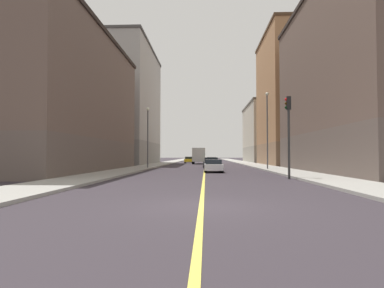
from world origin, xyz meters
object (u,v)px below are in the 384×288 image
(traffic_light_left_near, at_px, (288,125))
(car_yellow, at_px, (189,160))
(street_lamp_left_near, at_px, (267,123))
(car_black, at_px, (211,163))
(car_white, at_px, (213,166))
(box_truck, at_px, (199,155))
(building_left_near, at_px, (364,80))
(building_left_mid, at_px, (295,99))
(building_left_far, at_px, (269,133))
(street_lamp_right_near, at_px, (148,131))
(building_right_midblock, at_px, (125,106))
(building_right_corner, at_px, (58,102))
(car_teal, at_px, (211,161))

(traffic_light_left_near, distance_m, car_yellow, 47.90)
(street_lamp_left_near, xyz_separation_m, car_black, (-5.98, 5.54, -4.41))
(car_white, bearing_deg, traffic_light_left_near, -61.60)
(box_truck, bearing_deg, building_left_near, -63.22)
(building_left_mid, distance_m, car_yellow, 25.93)
(building_left_near, height_order, car_yellow, building_left_near)
(traffic_light_left_near, bearing_deg, building_left_mid, 74.24)
(traffic_light_left_near, height_order, car_white, traffic_light_left_near)
(building_left_far, xyz_separation_m, traffic_light_left_near, (-8.75, -52.87, -2.88))
(building_left_near, distance_m, traffic_light_left_near, 12.71)
(street_lamp_left_near, bearing_deg, car_white, -143.78)
(traffic_light_left_near, distance_m, box_truck, 39.50)
(street_lamp_right_near, bearing_deg, car_yellow, 83.87)
(building_left_mid, height_order, street_lamp_left_near, building_left_mid)
(traffic_light_left_near, bearing_deg, building_right_midblock, 118.95)
(building_right_corner, height_order, car_white, building_right_corner)
(building_right_corner, bearing_deg, car_yellow, 73.58)
(building_left_mid, height_order, building_right_midblock, building_left_mid)
(building_left_far, bearing_deg, building_right_midblock, -150.45)
(box_truck, bearing_deg, street_lamp_left_near, -72.86)
(building_right_corner, relative_size, car_black, 5.77)
(street_lamp_right_near, xyz_separation_m, car_teal, (7.76, 16.57, -3.83))
(building_right_midblock, bearing_deg, street_lamp_left_near, -47.56)
(street_lamp_left_near, bearing_deg, building_left_mid, 66.40)
(building_left_mid, bearing_deg, car_yellow, 138.36)
(car_yellow, bearing_deg, car_white, -83.53)
(street_lamp_right_near, height_order, car_white, street_lamp_right_near)
(building_right_midblock, bearing_deg, building_left_mid, -10.71)
(building_left_mid, relative_size, building_right_corner, 0.84)
(building_left_mid, height_order, street_lamp_right_near, building_left_mid)
(building_left_near, bearing_deg, building_right_corner, 176.74)
(traffic_light_left_near, xyz_separation_m, car_white, (-4.86, 8.99, -3.04))
(box_truck, bearing_deg, car_yellow, 105.86)
(traffic_light_left_near, xyz_separation_m, street_lamp_left_near, (1.02, 13.29, 1.41))
(building_right_midblock, bearing_deg, car_white, -60.87)
(building_left_mid, relative_size, car_teal, 4.66)
(building_left_far, bearing_deg, building_left_near, -90.00)
(street_lamp_right_near, distance_m, car_white, 11.25)
(street_lamp_right_near, bearing_deg, car_white, -44.15)
(car_white, bearing_deg, building_right_midblock, 119.13)
(street_lamp_right_near, height_order, car_black, street_lamp_right_near)
(building_left_near, relative_size, building_right_midblock, 1.08)
(street_lamp_left_near, height_order, car_white, street_lamp_left_near)
(traffic_light_left_near, relative_size, street_lamp_right_near, 0.78)
(building_left_near, relative_size, street_lamp_right_near, 3.43)
(car_yellow, height_order, car_teal, car_yellow)
(street_lamp_right_near, bearing_deg, building_left_mid, 34.66)
(building_left_far, relative_size, car_yellow, 4.53)
(street_lamp_right_near, relative_size, car_yellow, 1.57)
(building_left_near, relative_size, car_yellow, 5.37)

